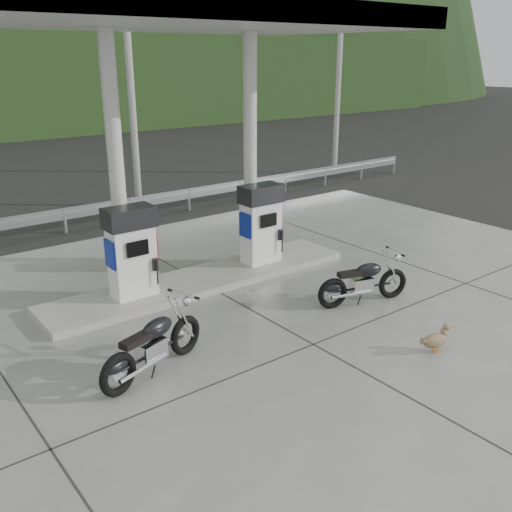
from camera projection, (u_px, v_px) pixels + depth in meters
ground at (276, 325)px, 10.49m from camera, size 160.00×160.00×0.00m
forecourt_apron at (276, 324)px, 10.49m from camera, size 18.00×14.00×0.02m
pump_island at (203, 280)px, 12.33m from camera, size 7.00×1.40×0.15m
gas_pump_left at (132, 252)px, 11.08m from camera, size 0.95×0.55×1.80m
gas_pump_right at (261, 224)px, 12.92m from camera, size 0.95×0.55×1.80m
canopy_column_left at (116, 167)px, 10.84m from camera, size 0.30×0.30×5.00m
canopy_column_right at (250, 151)px, 12.69m from camera, size 0.30×0.30×5.00m
canopy_roof at (194, 16)px, 10.57m from camera, size 8.50×5.00×0.40m
guardrail at (98, 203)px, 16.23m from camera, size 26.00×0.16×1.42m
road at (58, 203)px, 19.08m from camera, size 60.00×7.00×0.01m
utility_pole_b at (130, 79)px, 17.40m from camera, size 0.22×0.22×8.00m
utility_pole_c at (339, 73)px, 22.58m from camera, size 0.22×0.22×8.00m
motorcycle_left at (153, 345)px, 8.74m from camera, size 2.09×1.22×0.95m
motorcycle_right at (364, 282)px, 11.25m from camera, size 1.96×1.08×0.88m
duck at (435, 341)px, 9.43m from camera, size 0.58×0.28×0.41m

